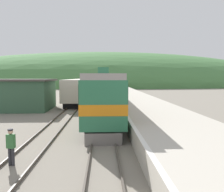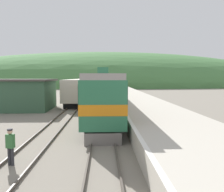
{
  "view_description": "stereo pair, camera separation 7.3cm",
  "coord_description": "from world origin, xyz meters",
  "px_view_note": "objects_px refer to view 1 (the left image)",
  "views": [
    {
      "loc": [
        -0.02,
        4.16,
        4.11
      ],
      "look_at": [
        0.73,
        22.28,
        2.55
      ],
      "focal_mm": 35.0,
      "sensor_mm": 36.0,
      "label": 1
    },
    {
      "loc": [
        0.06,
        4.16,
        4.11
      ],
      "look_at": [
        0.73,
        22.28,
        2.55
      ],
      "focal_mm": 35.0,
      "sensor_mm": 36.0,
      "label": 2
    }
  ],
  "objects_px": {
    "carriage_second": "(103,86)",
    "carriage_third": "(103,83)",
    "express_train_lead_car": "(103,94)",
    "siding_train": "(85,87)",
    "track_worker": "(11,145)",
    "carriage_fourth": "(103,82)"
  },
  "relations": [
    {
      "from": "carriage_second",
      "to": "carriage_third",
      "type": "height_order",
      "value": "same"
    },
    {
      "from": "express_train_lead_car",
      "to": "track_worker",
      "type": "distance_m",
      "value": 13.95
    },
    {
      "from": "carriage_fourth",
      "to": "siding_train",
      "type": "bearing_deg",
      "value": -95.66
    },
    {
      "from": "siding_train",
      "to": "track_worker",
      "type": "relative_size",
      "value": 24.96
    },
    {
      "from": "carriage_fourth",
      "to": "siding_train",
      "type": "xyz_separation_m",
      "value": [
        -4.01,
        -40.49,
        -0.41
      ]
    },
    {
      "from": "track_worker",
      "to": "carriage_second",
      "type": "bearing_deg",
      "value": 83.12
    },
    {
      "from": "carriage_second",
      "to": "carriage_third",
      "type": "distance_m",
      "value": 21.93
    },
    {
      "from": "carriage_second",
      "to": "carriage_fourth",
      "type": "bearing_deg",
      "value": 90.0
    },
    {
      "from": "express_train_lead_car",
      "to": "carriage_fourth",
      "type": "height_order",
      "value": "express_train_lead_car"
    },
    {
      "from": "carriage_fourth",
      "to": "siding_train",
      "type": "distance_m",
      "value": 40.69
    },
    {
      "from": "carriage_third",
      "to": "track_worker",
      "type": "relative_size",
      "value": 12.12
    },
    {
      "from": "express_train_lead_car",
      "to": "carriage_second",
      "type": "distance_m",
      "value": 22.39
    },
    {
      "from": "carriage_second",
      "to": "track_worker",
      "type": "distance_m",
      "value": 35.87
    },
    {
      "from": "carriage_second",
      "to": "express_train_lead_car",
      "type": "bearing_deg",
      "value": -90.0
    },
    {
      "from": "express_train_lead_car",
      "to": "siding_train",
      "type": "height_order",
      "value": "express_train_lead_car"
    },
    {
      "from": "siding_train",
      "to": "carriage_third",
      "type": "bearing_deg",
      "value": 77.8
    },
    {
      "from": "express_train_lead_car",
      "to": "track_worker",
      "type": "xyz_separation_m",
      "value": [
        -4.3,
        -13.2,
        -1.38
      ]
    },
    {
      "from": "express_train_lead_car",
      "to": "track_worker",
      "type": "relative_size",
      "value": 12.38
    },
    {
      "from": "express_train_lead_car",
      "to": "carriage_third",
      "type": "distance_m",
      "value": 44.32
    },
    {
      "from": "track_worker",
      "to": "carriage_third",
      "type": "bearing_deg",
      "value": 85.73
    },
    {
      "from": "carriage_third",
      "to": "track_worker",
      "type": "height_order",
      "value": "carriage_third"
    },
    {
      "from": "carriage_fourth",
      "to": "track_worker",
      "type": "xyz_separation_m",
      "value": [
        -4.3,
        -79.44,
        -1.37
      ]
    }
  ]
}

